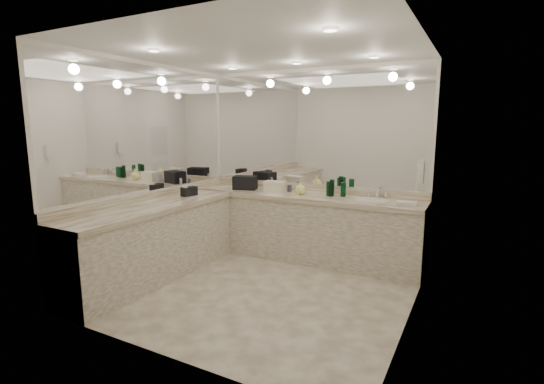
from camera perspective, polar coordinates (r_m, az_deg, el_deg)
The scene contains 37 objects.
floor at distance 4.59m, azimuth -1.76°, elevation -13.81°, with size 3.20×3.20×0.00m, color beige.
ceiling at distance 4.28m, azimuth -1.96°, elevation 20.02°, with size 3.20×3.20×0.00m, color white.
wall_back at distance 5.59m, azimuth 5.82°, elevation 4.18°, with size 3.20×0.02×2.60m, color silver.
wall_left at distance 5.23m, azimuth -17.29°, elevation 3.41°, with size 0.02×3.00×2.60m, color silver.
wall_right at distance 3.73m, azimuth 20.02°, elevation 0.89°, with size 0.02×3.00×2.60m, color silver.
vanity_back_base at distance 5.47m, azimuth 4.47°, elevation -5.29°, with size 3.20×0.60×0.84m, color silver.
vanity_back_top at distance 5.37m, azimuth 4.49°, elevation -0.66°, with size 3.20×0.64×0.06m, color beige.
vanity_left_base at distance 4.98m, azimuth -16.78°, elevation -7.21°, with size 0.60×2.40×0.84m, color silver.
vanity_left_top at distance 4.86m, azimuth -16.96°, elevation -2.15°, with size 0.64×2.42×0.06m, color beige.
backsplash_back at distance 5.62m, azimuth 5.69°, elevation 0.61°, with size 3.20×0.04×0.10m, color beige.
backsplash_left at distance 5.26m, azimuth -16.95°, elevation -0.39°, with size 0.04×3.00×0.10m, color beige.
mirror_back at distance 5.55m, azimuth 5.86°, elevation 9.06°, with size 3.12×0.01×1.55m, color white.
mirror_left at distance 5.19m, azimuth -17.47°, elevation 8.62°, with size 0.01×2.92×1.55m, color white.
sink at distance 5.08m, azimuth 14.43°, elevation -1.25°, with size 0.44×0.44×0.03m, color white.
faucet at distance 5.26m, azimuth 15.00°, elevation -0.06°, with size 0.24×0.16×0.14m, color silver.
wall_phone at distance 4.42m, azimuth 20.78°, elevation 2.79°, with size 0.06×0.10×0.24m, color white.
door at distance 3.29m, azimuth 18.30°, elevation -4.56°, with size 0.02×0.82×2.10m, color white.
black_toiletry_bag at distance 5.77m, azimuth -3.92°, elevation 1.33°, with size 0.33×0.21×0.19m, color black.
black_bag_spill at distance 5.35m, azimuth -11.91°, elevation 0.09°, with size 0.10×0.22×0.12m, color black.
cream_cosmetic_case at distance 5.50m, azimuth 0.45°, elevation 0.81°, with size 0.28×0.18×0.16m, color beige.
hand_towel at distance 4.91m, azimuth 18.88°, elevation -1.55°, with size 0.23×0.15×0.04m, color white.
lotion_left at distance 5.29m, azimuth -12.43°, elevation 0.08°, with size 0.06×0.06×0.14m, color white.
soap_bottle_a at distance 5.67m, azimuth -0.02°, elevation 1.21°, with size 0.07×0.07×0.19m, color beige.
soap_bottle_b at distance 5.59m, azimuth -0.57°, elevation 0.97°, with size 0.07×0.08×0.17m, color silver.
soap_bottle_c at distance 5.35m, azimuth 4.17°, elevation 0.66°, with size 0.15×0.15×0.19m, color #FFF98E.
green_bottle_0 at distance 5.27m, azimuth 10.28°, elevation 0.37°, with size 0.07×0.07×0.19m, color #0D562A.
green_bottle_1 at distance 5.29m, azimuth 8.24°, elevation 0.50°, with size 0.07×0.07×0.19m, color #0D562A.
green_bottle_2 at distance 5.24m, azimuth 8.53°, elevation 0.43°, with size 0.07×0.07×0.19m, color #0D562A.
green_bottle_3 at distance 5.31m, azimuth 8.69°, elevation 0.66°, with size 0.06×0.06×0.22m, color #0D562A.
amenity_bottle_0 at distance 5.31m, azimuth 3.79°, elevation 0.13°, with size 0.04×0.04×0.10m, color #F2D84C.
amenity_bottle_1 at distance 5.96m, azimuth -5.21°, elevation 1.02°, with size 0.05×0.05×0.07m, color #3F3F4C.
amenity_bottle_2 at distance 5.58m, azimuth 2.58°, elevation 0.54°, with size 0.06×0.06×0.09m, color #3F3F4C.
amenity_bottle_3 at distance 5.58m, azimuth 2.04°, elevation 0.53°, with size 0.04×0.04×0.09m, color #9966B2.
amenity_bottle_4 at distance 5.88m, azimuth -4.74°, elevation 0.99°, with size 0.05×0.05×0.09m, color white.
amenity_bottle_5 at distance 5.82m, azimuth -5.69°, elevation 0.90°, with size 0.04×0.04×0.10m, color white.
amenity_bottle_6 at distance 5.88m, azimuth -3.90°, elevation 0.91°, with size 0.04×0.04×0.07m, color white.
amenity_bottle_7 at distance 5.90m, azimuth -3.33°, elevation 0.95°, with size 0.04×0.04×0.07m, color #F2D84C.
Camera 1 is at (2.10, -3.66, 1.83)m, focal length 26.00 mm.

